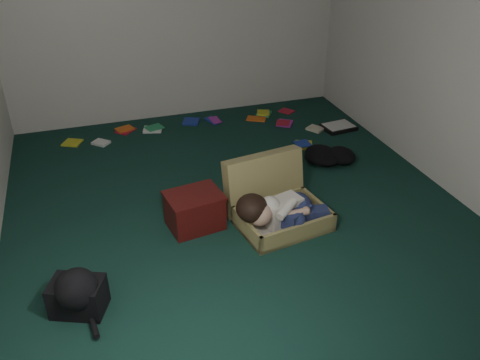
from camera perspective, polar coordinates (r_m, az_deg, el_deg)
floor at (r=4.64m, az=-0.58°, el=-2.85°), size 4.50×4.50×0.00m
wall_back at (r=6.20m, az=-7.32°, el=18.52°), size 4.50×0.00×4.50m
wall_front at (r=2.24m, az=17.09°, el=-4.67°), size 4.50×0.00×4.50m
wall_right at (r=5.03m, az=22.30°, el=13.88°), size 0.00×4.50×4.50m
suitcase at (r=4.39m, az=3.90°, el=-2.54°), size 0.83×0.82×0.54m
person at (r=4.21m, az=4.59°, el=-3.41°), size 0.81×0.39×0.33m
maroon_bin at (r=4.30m, az=-5.12°, el=-3.41°), size 0.50×0.42×0.32m
backpack at (r=3.68m, az=-17.75°, el=-12.23°), size 0.54×0.50×0.26m
clothing_pile at (r=5.48m, az=10.31°, el=3.08°), size 0.53×0.47×0.15m
paper_tray at (r=6.22m, az=11.01°, el=5.87°), size 0.40×0.32×0.05m
book_scatter at (r=6.15m, az=-2.77°, el=5.97°), size 2.96×1.27×0.02m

